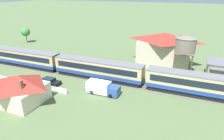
# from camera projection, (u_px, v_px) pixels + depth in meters

# --- Properties ---
(passenger_train) EXTENTS (83.93, 3.21, 4.26)m
(passenger_train) POSITION_uv_depth(u_px,v_px,m) (147.00, 76.00, 40.09)
(passenger_train) COLOR #234293
(passenger_train) RESTS_ON ground_plane
(railway_track) EXTENTS (137.33, 3.60, 0.04)m
(railway_track) POSITION_uv_depth(u_px,v_px,m) (205.00, 97.00, 37.08)
(railway_track) COLOR #665B51
(railway_track) RESTS_ON ground_plane
(station_house_red_roof) EXTENTS (13.78, 9.06, 8.49)m
(station_house_red_roof) POSITION_uv_depth(u_px,v_px,m) (164.00, 49.00, 51.42)
(station_house_red_roof) COLOR beige
(station_house_red_roof) RESTS_ON ground_plane
(water_tower) EXTENTS (4.63, 4.63, 9.32)m
(water_tower) POSITION_uv_depth(u_px,v_px,m) (186.00, 45.00, 43.51)
(water_tower) COLOR brown
(water_tower) RESTS_ON ground_plane
(cottage_red_roof_2) EXTENTS (8.65, 7.52, 5.05)m
(cottage_red_roof_2) POSITION_uv_depth(u_px,v_px,m) (19.00, 88.00, 34.56)
(cottage_red_roof_2) COLOR beige
(cottage_red_roof_2) RESTS_ON ground_plane
(picket_fence_front) EXTENTS (33.64, 0.06, 1.05)m
(picket_fence_front) POSITION_uv_depth(u_px,v_px,m) (2.00, 78.00, 43.71)
(picket_fence_front) COLOR white
(picket_fence_front) RESTS_ON ground_plane
(parked_car_black) EXTENTS (4.75, 1.97, 1.38)m
(parked_car_black) POSITION_uv_depth(u_px,v_px,m) (50.00, 81.00, 41.77)
(parked_car_black) COLOR black
(parked_car_black) RESTS_ON ground_plane
(delivery_truck_blue) EXTENTS (6.36, 2.30, 2.36)m
(delivery_truck_blue) POSITION_uv_depth(u_px,v_px,m) (102.00, 88.00, 37.80)
(delivery_truck_blue) COLOR #2D519E
(delivery_truck_blue) RESTS_ON ground_plane
(yard_tree_0) EXTENTS (3.22, 3.22, 5.62)m
(yard_tree_0) POSITION_uv_depth(u_px,v_px,m) (26.00, 32.00, 73.65)
(yard_tree_0) COLOR #4C3823
(yard_tree_0) RESTS_ON ground_plane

